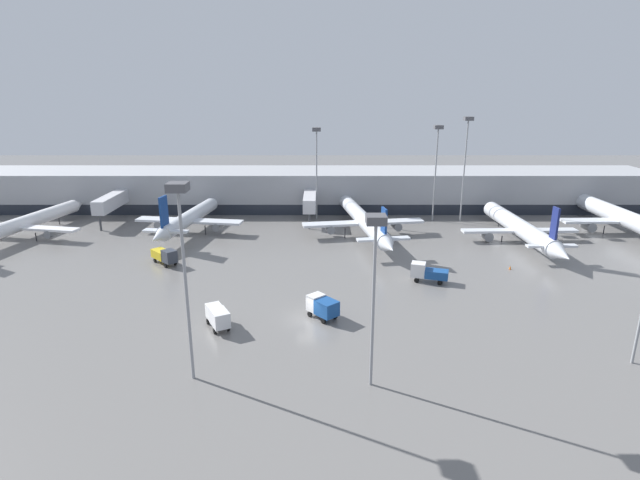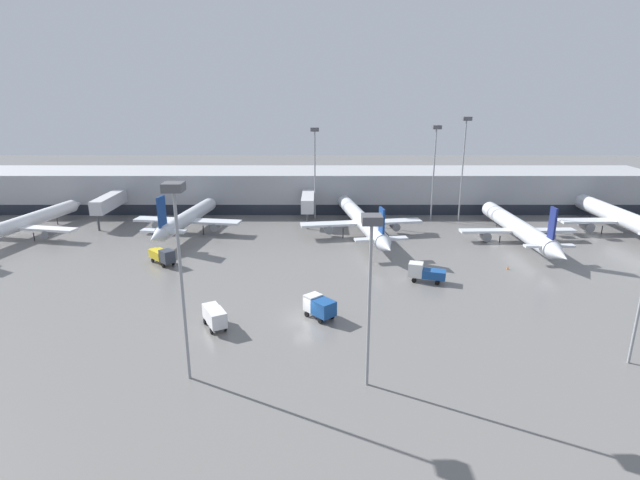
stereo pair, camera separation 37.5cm
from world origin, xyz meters
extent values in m
plane|color=slate|center=(0.00, 0.00, 0.00)|extent=(320.00, 320.00, 0.00)
cube|color=#9EA0A5|center=(0.00, 62.00, 4.50)|extent=(160.00, 16.00, 9.00)
cube|color=#1E232D|center=(0.00, 53.95, 1.20)|extent=(156.80, 0.10, 2.40)
cube|color=#BCBCC1|center=(-0.53, 47.87, 4.60)|extent=(2.60, 12.27, 2.80)
cylinder|color=#3F4247|center=(-0.53, 42.33, 1.60)|extent=(0.44, 0.44, 3.20)
cube|color=#BCBCC1|center=(-42.95, 47.23, 4.60)|extent=(2.60, 13.53, 2.80)
cylinder|color=#3F4247|center=(-42.95, 41.07, 1.60)|extent=(0.44, 0.44, 3.20)
cylinder|color=silver|center=(-24.25, 39.78, 3.11)|extent=(6.29, 24.31, 2.77)
cone|color=silver|center=(-22.25, 53.24, 3.11)|extent=(3.06, 3.41, 2.64)
cone|color=silver|center=(-26.33, 25.77, 3.11)|extent=(3.08, 4.48, 2.50)
cube|color=silver|center=(-24.34, 39.18, 2.56)|extent=(21.74, 6.20, 0.44)
cube|color=silver|center=(-25.88, 28.78, 3.39)|extent=(8.34, 2.90, 0.35)
cube|color=navy|center=(-25.88, 28.78, 6.81)|extent=(0.76, 2.79, 5.74)
cylinder|color=slate|center=(-30.30, 40.07, 1.72)|extent=(2.01, 3.56, 1.53)
cylinder|color=slate|center=(-18.38, 38.29, 1.72)|extent=(2.01, 3.56, 1.53)
cylinder|color=#2D2D33|center=(-23.10, 47.54, 0.93)|extent=(0.20, 0.20, 1.87)
cylinder|color=#2D2D33|center=(-27.84, 39.09, 0.93)|extent=(0.20, 0.20, 1.87)
cylinder|color=#2D2D33|center=(-21.02, 38.08, 0.93)|extent=(0.20, 0.20, 1.87)
cylinder|color=silver|center=(10.02, 38.04, 3.23)|extent=(7.81, 32.02, 2.85)
cone|color=silver|center=(7.28, 55.37, 3.23)|extent=(3.17, 3.52, 2.71)
cone|color=silver|center=(12.85, 20.14, 3.23)|extent=(3.21, 4.63, 2.57)
cube|color=silver|center=(10.14, 37.25, 2.66)|extent=(23.98, 6.52, 0.44)
cube|color=silver|center=(12.31, 23.52, 3.51)|extent=(9.19, 2.98, 0.35)
cube|color=navy|center=(12.31, 23.52, 6.45)|extent=(0.75, 2.58, 4.74)
cylinder|color=slate|center=(3.55, 36.21, 1.79)|extent=(2.04, 3.33, 1.57)
cylinder|color=slate|center=(16.73, 38.29, 1.79)|extent=(2.04, 3.33, 1.57)
cylinder|color=#2D2D33|center=(8.40, 48.30, 0.97)|extent=(0.20, 0.20, 1.94)
cylinder|color=#2D2D33|center=(6.50, 35.87, 0.97)|extent=(0.20, 0.20, 1.94)
cylinder|color=#2D2D33|center=(14.03, 37.06, 0.97)|extent=(0.20, 0.20, 1.94)
cylinder|color=silver|center=(39.37, 34.72, 2.62)|extent=(4.09, 28.85, 3.16)
cone|color=silver|center=(38.85, 50.83, 2.62)|extent=(3.11, 3.57, 3.00)
cone|color=silver|center=(39.92, 17.97, 2.62)|extent=(3.00, 4.83, 2.84)
cube|color=silver|center=(39.40, 34.00, 1.99)|extent=(21.84, 2.92, 0.44)
cube|color=silver|center=(39.80, 21.49, 2.94)|extent=(8.31, 1.51, 0.35)
cube|color=navy|center=(39.80, 21.49, 6.49)|extent=(0.42, 2.00, 5.84)
cylinder|color=slate|center=(33.30, 33.80, 1.04)|extent=(1.82, 2.49, 1.74)
cylinder|color=slate|center=(45.49, 34.20, 1.04)|extent=(1.82, 2.49, 1.74)
cylinder|color=#2D2D33|center=(39.07, 44.06, 0.60)|extent=(0.20, 0.20, 1.20)
cylinder|color=#2D2D33|center=(35.94, 33.17, 0.60)|extent=(0.20, 0.20, 1.20)
cylinder|color=#2D2D33|center=(42.90, 33.39, 0.60)|extent=(0.20, 0.20, 1.20)
cylinder|color=white|center=(-55.67, 36.00, 2.86)|extent=(8.39, 30.60, 2.68)
cone|color=white|center=(-52.51, 52.50, 2.86)|extent=(3.05, 3.37, 2.54)
cube|color=white|center=(-55.81, 35.25, 2.32)|extent=(24.28, 7.00, 0.44)
cylinder|color=slate|center=(-49.14, 33.97, 1.51)|extent=(1.96, 2.96, 1.47)
cylinder|color=#2D2D33|center=(-53.79, 45.78, 0.83)|extent=(0.20, 0.20, 1.65)
cylinder|color=#2D2D33|center=(-59.76, 35.23, 0.83)|extent=(0.20, 0.20, 1.65)
cylinder|color=#2D2D33|center=(-52.14, 33.77, 0.83)|extent=(0.20, 0.20, 1.65)
cylinder|color=silver|center=(61.85, 40.02, 3.21)|extent=(4.06, 30.39, 3.32)
cone|color=silver|center=(61.44, 57.00, 3.21)|extent=(3.24, 3.73, 3.15)
cube|color=silver|center=(61.87, 39.27, 2.55)|extent=(24.42, 3.78, 0.44)
cylinder|color=slate|center=(55.05, 39.10, 1.54)|extent=(1.91, 3.55, 1.83)
cylinder|color=#2D2D33|center=(61.61, 49.87, 0.86)|extent=(0.20, 0.20, 1.72)
cylinder|color=#2D2D33|center=(57.99, 38.41, 0.86)|extent=(0.20, 0.20, 1.72)
cube|color=#19478C|center=(2.50, 0.11, 1.65)|extent=(3.31, 3.34, 1.89)
cube|color=silver|center=(1.14, 1.64, 1.73)|extent=(2.58, 2.53, 2.06)
cylinder|color=black|center=(0.37, 1.04, 0.35)|extent=(0.65, 0.69, 0.70)
cylinder|color=black|center=(1.83, 2.33, 0.35)|extent=(0.65, 0.69, 0.70)
cylinder|color=black|center=(2.08, -0.88, 0.35)|extent=(0.65, 0.69, 0.70)
cylinder|color=black|center=(3.53, 0.42, 0.35)|extent=(0.65, 0.69, 0.70)
cube|color=silver|center=(-10.27, -2.70, 1.64)|extent=(2.97, 3.38, 1.88)
cube|color=silver|center=(-11.34, -0.68, 1.57)|extent=(2.37, 2.36, 1.75)
cylinder|color=black|center=(-12.11, -1.00, 0.35)|extent=(0.55, 0.74, 0.70)
cylinder|color=black|center=(-10.64, -0.22, 0.35)|extent=(0.55, 0.74, 0.70)
cylinder|color=black|center=(-10.77, -3.54, 0.35)|extent=(0.55, 0.74, 0.70)
cylinder|color=black|center=(-9.30, -2.76, 0.35)|extent=(0.55, 0.74, 0.70)
cube|color=#19478C|center=(19.01, 12.72, 1.32)|extent=(3.81, 2.89, 1.23)
cube|color=silver|center=(16.40, 13.50, 1.76)|extent=(2.53, 2.42, 2.11)
cylinder|color=black|center=(16.06, 12.66, 0.35)|extent=(0.74, 0.44, 0.70)
cylinder|color=black|center=(16.58, 14.39, 0.35)|extent=(0.74, 0.44, 0.70)
cylinder|color=black|center=(19.32, 11.68, 0.35)|extent=(0.74, 0.44, 0.70)
cylinder|color=black|center=(19.84, 13.41, 0.35)|extent=(0.74, 0.44, 0.70)
cube|color=gold|center=(-24.74, 21.80, 1.40)|extent=(3.84, 3.85, 1.40)
cube|color=#333842|center=(-22.74, 19.78, 1.71)|extent=(2.81, 2.82, 2.02)
cylinder|color=black|center=(-22.07, 20.33, 0.35)|extent=(0.67, 0.67, 0.70)
cylinder|color=black|center=(-23.30, 19.12, 0.35)|extent=(0.67, 0.67, 0.70)
cylinder|color=black|center=(-24.57, 22.85, 0.35)|extent=(0.67, 0.67, 0.70)
cylinder|color=black|center=(-25.80, 21.64, 0.35)|extent=(0.67, 0.67, 0.70)
cone|color=orange|center=(32.11, 18.32, 0.31)|extent=(0.36, 0.36, 0.62)
cylinder|color=gray|center=(6.62, -14.07, 8.15)|extent=(0.30, 0.30, 16.29)
cube|color=#4C4C51|center=(6.62, -14.07, 16.69)|extent=(1.80, 1.80, 0.80)
cylinder|color=gray|center=(32.21, 48.54, 10.70)|extent=(0.30, 0.30, 21.39)
cube|color=#4C4C51|center=(32.21, 48.54, 21.79)|extent=(1.80, 1.80, 0.80)
cylinder|color=gray|center=(0.93, 50.99, 9.52)|extent=(0.30, 0.30, 19.04)
cube|color=#4C4C51|center=(0.93, 50.99, 19.44)|extent=(1.80, 1.80, 0.80)
cylinder|color=gray|center=(-10.99, -12.94, 9.49)|extent=(0.30, 0.30, 18.97)
cube|color=#4C4C51|center=(-10.99, -12.94, 19.37)|extent=(1.80, 1.80, 0.80)
cylinder|color=gray|center=(26.32, 49.25, 9.82)|extent=(0.30, 0.30, 19.63)
cube|color=#4C4C51|center=(26.32, 49.25, 20.03)|extent=(1.80, 1.80, 0.80)
camera|label=1|loc=(1.67, -56.63, 27.79)|focal=28.00mm
camera|label=2|loc=(2.04, -56.63, 27.79)|focal=28.00mm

